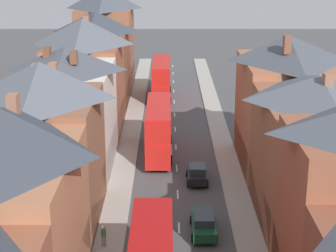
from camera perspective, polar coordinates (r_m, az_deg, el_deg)
The scene contains 9 objects.
pavement_left at distance 56.49m, azimuth -4.23°, elevation -3.46°, with size 2.20×104.00×0.14m, color #A8A399.
pavement_right at distance 56.64m, azimuth 6.13°, elevation -3.46°, with size 2.20×104.00×0.14m, color #A8A399.
centre_line_dashes at distance 54.50m, azimuth 0.99°, elevation -4.30°, with size 0.14×97.80×0.01m.
terrace_row_left at distance 50.18m, azimuth -10.63°, elevation 0.90°, with size 8.00×87.75×14.67m.
double_decker_bus_lead at distance 57.09m, azimuth -0.87°, elevation -0.24°, with size 2.74×10.80×5.30m.
double_decker_bus_mid_street at distance 78.45m, azimuth -0.60°, elevation 4.82°, with size 2.74×10.80×5.30m.
car_near_silver at distance 51.23m, azimuth 3.07°, elevation -4.83°, with size 1.90×3.90×1.66m.
car_parked_right_a at distance 42.63m, azimuth 3.70°, elevation -9.79°, with size 1.90×4.59×1.65m.
pedestrian_far_left at distance 40.75m, azimuth -6.48°, elevation -10.95°, with size 0.36×0.22×1.61m.
Camera 1 is at (-0.84, -14.42, 20.67)m, focal length 60.00 mm.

